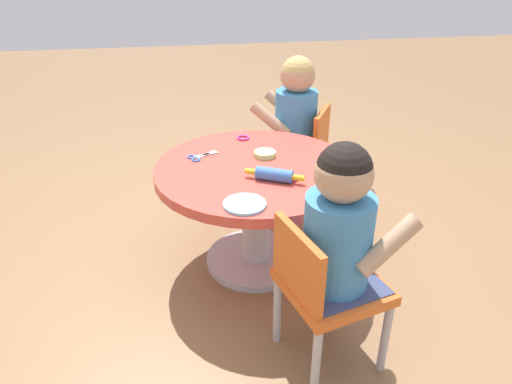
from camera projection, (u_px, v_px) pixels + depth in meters
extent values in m
plane|color=olive|center=(256.00, 261.00, 2.13)|extent=(10.00, 10.00, 0.00)
cylinder|color=silver|center=(256.00, 258.00, 2.12)|extent=(0.44, 0.44, 0.03)
cylinder|color=silver|center=(256.00, 220.00, 2.02)|extent=(0.12, 0.12, 0.43)
cylinder|color=#D84C3F|center=(256.00, 171.00, 1.91)|extent=(0.82, 0.82, 0.04)
cylinder|color=#B7B7BC|center=(385.00, 337.00, 1.53)|extent=(0.03, 0.03, 0.28)
cylinder|color=#B7B7BC|center=(340.00, 290.00, 1.74)|extent=(0.03, 0.03, 0.28)
cylinder|color=#B7B7BC|center=(316.00, 364.00, 1.44)|extent=(0.03, 0.03, 0.28)
cylinder|color=#B7B7BC|center=(277.00, 310.00, 1.64)|extent=(0.03, 0.03, 0.28)
cube|color=orange|center=(333.00, 286.00, 1.51)|extent=(0.37, 0.37, 0.04)
cube|color=orange|center=(298.00, 264.00, 1.40)|extent=(0.27, 0.09, 0.22)
cube|color=#3F4772|center=(333.00, 285.00, 1.51)|extent=(0.32, 0.34, 0.04)
cylinder|color=#3F8CCC|center=(337.00, 241.00, 1.43)|extent=(0.21, 0.21, 0.30)
sphere|color=tan|center=(344.00, 174.00, 1.33)|extent=(0.17, 0.17, 0.17)
sphere|color=black|center=(344.00, 170.00, 1.32)|extent=(0.16, 0.16, 0.16)
cylinder|color=tan|center=(388.00, 246.00, 1.37)|extent=(0.11, 0.22, 0.17)
cylinder|color=tan|center=(345.00, 211.00, 1.55)|extent=(0.11, 0.22, 0.17)
cylinder|color=#B7B7BC|center=(278.00, 165.00, 2.70)|extent=(0.03, 0.03, 0.28)
cylinder|color=#B7B7BC|center=(263.00, 185.00, 2.48)|extent=(0.03, 0.03, 0.28)
cylinder|color=#B7B7BC|center=(323.00, 172.00, 2.62)|extent=(0.03, 0.03, 0.28)
cylinder|color=#B7B7BC|center=(311.00, 193.00, 2.40)|extent=(0.03, 0.03, 0.28)
cube|color=orange|center=(295.00, 151.00, 2.47)|extent=(0.41, 0.41, 0.04)
cube|color=orange|center=(321.00, 132.00, 2.37)|extent=(0.25, 0.15, 0.22)
cube|color=#3F4772|center=(295.00, 151.00, 2.47)|extent=(0.36, 0.37, 0.04)
cylinder|color=#3F8CCC|center=(296.00, 120.00, 2.39)|extent=(0.21, 0.21, 0.30)
sphere|color=tan|center=(298.00, 75.00, 2.29)|extent=(0.17, 0.17, 0.17)
sphere|color=tan|center=(298.00, 73.00, 2.28)|extent=(0.16, 0.16, 0.16)
cylinder|color=tan|center=(284.00, 107.00, 2.50)|extent=(0.15, 0.21, 0.17)
cylinder|color=tan|center=(270.00, 120.00, 2.32)|extent=(0.15, 0.21, 0.17)
cylinder|color=#3F72CC|center=(274.00, 175.00, 1.78)|extent=(0.11, 0.15, 0.05)
cylinder|color=yellow|center=(251.00, 172.00, 1.80)|extent=(0.04, 0.05, 0.02)
cylinder|color=yellow|center=(298.00, 178.00, 1.76)|extent=(0.04, 0.05, 0.02)
cube|color=silver|center=(206.00, 155.00, 2.00)|extent=(0.08, 0.09, 0.01)
cube|color=silver|center=(206.00, 155.00, 2.00)|extent=(0.04, 0.11, 0.01)
torus|color=#3F72CC|center=(196.00, 160.00, 1.95)|extent=(0.05, 0.05, 0.01)
torus|color=#3F72CC|center=(192.00, 157.00, 1.98)|extent=(0.05, 0.05, 0.01)
cylinder|color=#B2E58C|center=(265.00, 154.00, 1.99)|extent=(0.09, 0.09, 0.02)
cylinder|color=#8CCCF2|center=(245.00, 204.00, 1.62)|extent=(0.15, 0.15, 0.01)
torus|color=#D83FA5|center=(243.00, 138.00, 2.17)|extent=(0.06, 0.06, 0.01)
torus|color=#D83FA5|center=(290.00, 177.00, 1.80)|extent=(0.07, 0.07, 0.01)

